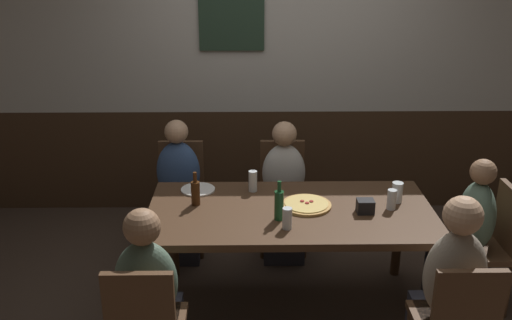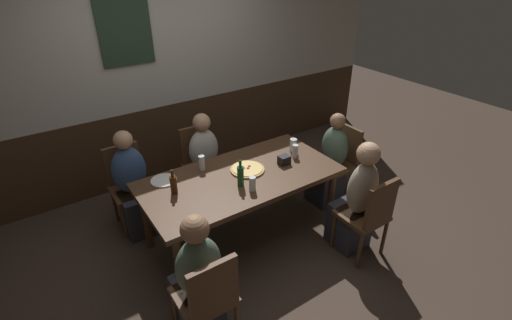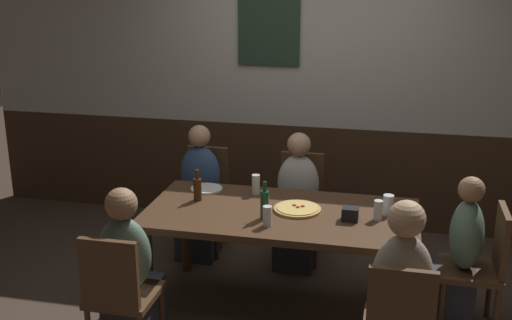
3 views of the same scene
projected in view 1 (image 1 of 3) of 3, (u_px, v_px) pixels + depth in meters
The scene contains 20 objects.
ground_plane at pixel (288, 304), 4.06m from camera, with size 12.00×12.00×0.00m, color #423328.
wall_back at pixel (279, 72), 5.14m from camera, with size 6.40×0.13×2.60m.
dining_table at pixel (291, 219), 3.83m from camera, with size 1.89×0.94×0.74m.
chair_mid_far at pixel (282, 189), 4.72m from camera, with size 0.40×0.40×0.88m.
chair_left_far at pixel (181, 190), 4.71m from camera, with size 0.40×0.40×0.88m.
chair_head_east at pixel (490, 241), 3.90m from camera, with size 0.40×0.40×0.88m.
person_mid_far at pixel (284, 201), 4.57m from camera, with size 0.34×0.37×1.11m.
person_right_near at pixel (447, 304), 3.22m from camera, with size 0.34×0.37×1.18m.
person_left_far at pixel (179, 201), 4.56m from camera, with size 0.34×0.37×1.12m.
person_head_east at pixel (465, 247), 3.92m from camera, with size 0.37×0.34×1.09m.
person_left_near at pixel (150, 311), 3.21m from camera, with size 0.34×0.37×1.12m.
pizza at pixel (306, 205), 3.84m from camera, with size 0.33×0.33×0.03m.
highball_clear at pixel (287, 220), 3.53m from camera, with size 0.06×0.06×0.14m.
pint_glass_pale at pixel (253, 182), 4.06m from camera, with size 0.06×0.06×0.15m.
beer_glass_tall at pixel (392, 201), 3.79m from camera, with size 0.06×0.06×0.14m.
tumbler_short at pixel (397, 193), 3.89m from camera, with size 0.07×0.07×0.14m.
beer_bottle_green at pixel (279, 204), 3.63m from camera, with size 0.06×0.06×0.26m.
beer_bottle_brown at pixel (196, 192), 3.84m from camera, with size 0.06×0.06×0.23m.
plate_white_large at pixel (198, 189), 4.09m from camera, with size 0.24×0.24×0.01m, color white.
condiment_caddy at pixel (365, 206), 3.74m from camera, with size 0.11×0.09×0.09m, color black.
Camera 1 is at (-0.28, -3.43, 2.40)m, focal length 40.42 mm.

